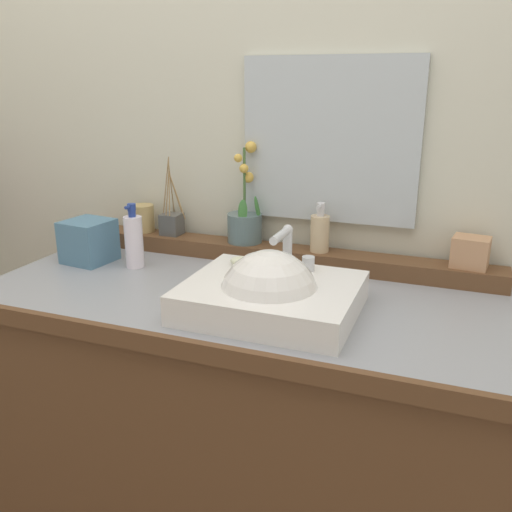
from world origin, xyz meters
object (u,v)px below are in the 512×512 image
Objects in this scene: soap_bar at (243,261)px; potted_plant at (245,220)px; sink_basin at (270,298)px; lotion_bottle at (134,240)px; trinket_box at (470,252)px; reed_diffuser at (172,223)px; soap_dispenser at (320,232)px; tissue_box at (89,241)px; tumbler_cup at (143,218)px.

potted_plant reaches higher than soap_bar.
sink_basin is 2.11× the size of lotion_bottle.
sink_basin reaches higher than soap_bar.
lotion_bottle is (-0.92, -0.19, -0.01)m from trinket_box.
reed_diffuser is 0.20m from lotion_bottle.
sink_basin is 0.52m from lotion_bottle.
soap_dispenser is at bearing 86.42° from sink_basin.
tissue_box is at bearing 165.06° from sink_basin.
sink_basin is 0.37m from soap_dispenser.
reed_diffuser is at bearing 141.58° from sink_basin.
sink_basin is at bearing -38.42° from reed_diffuser.
potted_plant is 3.44× the size of tumbler_cup.
soap_bar is at bearing -69.13° from potted_plant.
soap_bar is at bearing -117.01° from soap_dispenser.
potted_plant is at bearing 25.74° from tissue_box.
trinket_box is (0.41, 0.01, -0.02)m from soap_dispenser.
tissue_box is at bearing -154.26° from potted_plant.
reed_diffuser is (-0.36, 0.27, 0.00)m from soap_bar.
tumbler_cup is at bearing 179.88° from reed_diffuser.
lotion_bottle is 0.16m from tissue_box.
soap_dispenser is at bearing -0.86° from tumbler_cup.
trinket_box is at bearing 10.42° from tissue_box.
potted_plant is 0.26m from reed_diffuser.
tissue_box is at bearing -162.12° from trinket_box.
soap_dispenser reaches higher than lotion_bottle.
soap_dispenser is (0.13, 0.26, 0.02)m from soap_bar.
sink_basin reaches higher than trinket_box.
potted_plant reaches higher than sink_basin.
soap_bar is 0.38m from lotion_bottle.
reed_diffuser is (-0.25, -0.01, -0.03)m from potted_plant.
reed_diffuser reaches higher than sink_basin.
trinket_box is (0.43, 0.37, 0.05)m from sink_basin.
reed_diffuser reaches higher than soap_dispenser.
potted_plant is 0.65m from trinket_box.
tumbler_cup is (-0.57, 0.37, 0.06)m from sink_basin.
tumbler_cup is at bearing 114.57° from lotion_bottle.
tumbler_cup is 0.47× the size of lotion_bottle.
reed_diffuser is 0.27m from tissue_box.
sink_basin is at bearing -42.72° from soap_bar.
sink_basin is 5.73× the size of soap_bar.
sink_basin is at bearing -19.89° from lotion_bottle.
tumbler_cup is 0.11m from reed_diffuser.
soap_bar is at bearing -146.33° from trinket_box.
sink_basin is 0.16m from soap_bar.
sink_basin is 2.79× the size of soap_dispenser.
sink_basin is 1.32× the size of potted_plant.
sink_basin is at bearing -32.93° from tumbler_cup.
potted_plant is at bearing 119.72° from sink_basin.
sink_basin is at bearing -14.94° from tissue_box.
soap_dispenser is at bearing -1.02° from reed_diffuser.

